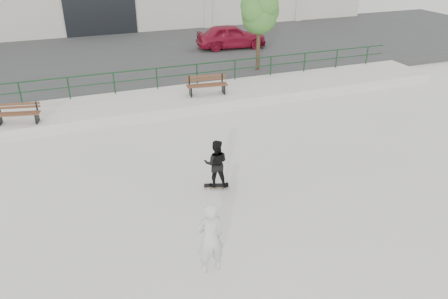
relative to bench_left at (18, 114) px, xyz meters
name	(u,v)px	position (x,y,z in m)	size (l,w,h in m)	color
ground	(212,232)	(5.03, -8.67, -0.88)	(120.00, 120.00, 0.00)	#BAB8AA
ledge	(143,105)	(5.03, 0.83, -0.63)	(30.00, 3.00, 0.50)	silver
parking_strip	(115,59)	(5.03, 9.33, -0.63)	(60.00, 14.00, 0.50)	#393939
railing	(135,76)	(5.03, 2.13, 0.36)	(28.00, 0.06, 1.03)	#163E1E
bench_left	(18,114)	(0.00, 0.00, 0.00)	(1.74, 0.82, 0.77)	brown
bench_right	(207,85)	(8.01, 0.60, 0.04)	(1.92, 0.76, 0.86)	brown
tree	(260,12)	(11.87, 3.34, 2.64)	(2.27, 2.02, 4.03)	#4E3A27
red_car	(231,36)	(12.30, 8.42, 0.37)	(1.78, 4.42, 1.51)	maroon
skateboard	(216,186)	(5.90, -6.56, -0.81)	(0.80, 0.44, 0.09)	black
standing_skater	(216,163)	(5.90, -6.56, -0.01)	(0.76, 0.59, 1.56)	black
seated_skater	(210,238)	(4.51, -10.03, 0.06)	(0.69, 0.45, 1.89)	silver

